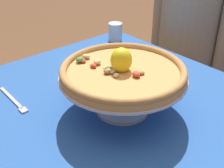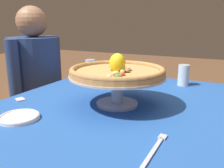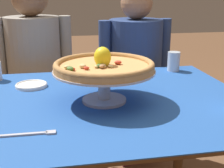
{
  "view_description": "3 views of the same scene",
  "coord_description": "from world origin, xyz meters",
  "px_view_note": "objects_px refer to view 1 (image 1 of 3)",
  "views": [
    {
      "loc": [
        0.6,
        -0.59,
        1.33
      ],
      "look_at": [
        -0.05,
        -0.04,
        0.83
      ],
      "focal_mm": 46.4,
      "sensor_mm": 36.0,
      "label": 1
    },
    {
      "loc": [
        -0.92,
        -0.46,
        1.1
      ],
      "look_at": [
        0.05,
        0.03,
        0.82
      ],
      "focal_mm": 38.38,
      "sensor_mm": 36.0,
      "label": 2
    },
    {
      "loc": [
        -0.2,
        -1.23,
        1.2
      ],
      "look_at": [
        0.02,
        -0.03,
        0.82
      ],
      "focal_mm": 49.51,
      "sensor_mm": 36.0,
      "label": 3
    }
  ],
  "objects_px": {
    "pizza": "(123,70)",
    "side_plate": "(118,58)",
    "water_glass_back_left": "(115,33)",
    "diner_left": "(187,50)",
    "pizza_stand": "(123,85)",
    "sugar_packet": "(172,60)",
    "dinner_fork": "(14,101)"
  },
  "relations": [
    {
      "from": "sugar_packet",
      "to": "pizza",
      "type": "bearing_deg",
      "value": -72.45
    },
    {
      "from": "side_plate",
      "to": "diner_left",
      "type": "bearing_deg",
      "value": 91.78
    },
    {
      "from": "pizza_stand",
      "to": "diner_left",
      "type": "relative_size",
      "value": 0.34
    },
    {
      "from": "pizza_stand",
      "to": "side_plate",
      "type": "relative_size",
      "value": 2.78
    },
    {
      "from": "pizza_stand",
      "to": "pizza",
      "type": "xyz_separation_m",
      "value": [
        -0.0,
        -0.0,
        0.06
      ]
    },
    {
      "from": "water_glass_back_left",
      "to": "side_plate",
      "type": "xyz_separation_m",
      "value": [
        0.19,
        -0.15,
        -0.03
      ]
    },
    {
      "from": "pizza_stand",
      "to": "water_glass_back_left",
      "type": "height_order",
      "value": "pizza_stand"
    },
    {
      "from": "pizza",
      "to": "pizza_stand",
      "type": "bearing_deg",
      "value": 34.0
    },
    {
      "from": "dinner_fork",
      "to": "water_glass_back_left",
      "type": "bearing_deg",
      "value": 107.25
    },
    {
      "from": "side_plate",
      "to": "dinner_fork",
      "type": "relative_size",
      "value": 0.72
    },
    {
      "from": "pizza",
      "to": "diner_left",
      "type": "xyz_separation_m",
      "value": [
        -0.33,
        0.84,
        -0.28
      ]
    },
    {
      "from": "pizza_stand",
      "to": "water_glass_back_left",
      "type": "bearing_deg",
      "value": 140.87
    },
    {
      "from": "side_plate",
      "to": "sugar_packet",
      "type": "relative_size",
      "value": 3.03
    },
    {
      "from": "water_glass_back_left",
      "to": "diner_left",
      "type": "relative_size",
      "value": 0.08
    },
    {
      "from": "pizza",
      "to": "water_glass_back_left",
      "type": "relative_size",
      "value": 4.31
    },
    {
      "from": "pizza_stand",
      "to": "side_plate",
      "type": "xyz_separation_m",
      "value": [
        -0.32,
        0.26,
        -0.09
      ]
    },
    {
      "from": "pizza",
      "to": "sugar_packet",
      "type": "xyz_separation_m",
      "value": [
        -0.14,
        0.45,
        -0.15
      ]
    },
    {
      "from": "pizza",
      "to": "dinner_fork",
      "type": "height_order",
      "value": "pizza"
    },
    {
      "from": "side_plate",
      "to": "sugar_packet",
      "type": "height_order",
      "value": "side_plate"
    },
    {
      "from": "pizza_stand",
      "to": "water_glass_back_left",
      "type": "relative_size",
      "value": 4.41
    },
    {
      "from": "pizza_stand",
      "to": "pizza",
      "type": "bearing_deg",
      "value": -146.0
    },
    {
      "from": "water_glass_back_left",
      "to": "diner_left",
      "type": "distance_m",
      "value": 0.49
    },
    {
      "from": "dinner_fork",
      "to": "sugar_packet",
      "type": "bearing_deg",
      "value": 77.73
    },
    {
      "from": "pizza",
      "to": "diner_left",
      "type": "distance_m",
      "value": 0.95
    },
    {
      "from": "water_glass_back_left",
      "to": "side_plate",
      "type": "distance_m",
      "value": 0.25
    },
    {
      "from": "diner_left",
      "to": "pizza",
      "type": "bearing_deg",
      "value": -68.52
    },
    {
      "from": "pizza_stand",
      "to": "dinner_fork",
      "type": "height_order",
      "value": "pizza_stand"
    },
    {
      "from": "pizza",
      "to": "side_plate",
      "type": "distance_m",
      "value": 0.44
    },
    {
      "from": "side_plate",
      "to": "dinner_fork",
      "type": "distance_m",
      "value": 0.53
    },
    {
      "from": "pizza",
      "to": "diner_left",
      "type": "bearing_deg",
      "value": 111.48
    },
    {
      "from": "side_plate",
      "to": "pizza",
      "type": "bearing_deg",
      "value": -39.99
    },
    {
      "from": "dinner_fork",
      "to": "diner_left",
      "type": "height_order",
      "value": "diner_left"
    }
  ]
}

